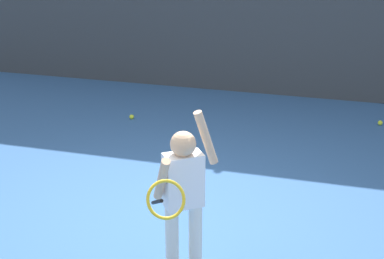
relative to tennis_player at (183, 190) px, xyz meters
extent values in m
plane|color=#335B93|center=(-0.40, 0.71, -0.73)|extent=(20.00, 20.00, 0.00)
cylinder|color=silver|center=(-0.09, -0.01, -0.44)|extent=(0.11, 0.11, 0.58)
cylinder|color=silver|center=(0.09, 0.05, -0.44)|extent=(0.11, 0.11, 0.58)
cube|color=white|center=(0.00, 0.02, 0.07)|extent=(0.34, 0.31, 0.44)
sphere|color=tan|center=(0.00, 0.02, 0.38)|extent=(0.20, 0.20, 0.20)
cylinder|color=tan|center=(0.14, 0.15, 0.39)|extent=(0.21, 0.18, 0.46)
cylinder|color=tan|center=(-0.12, -0.14, 0.14)|extent=(0.23, 0.27, 0.43)
cylinder|color=black|center=(-0.11, -0.28, 0.03)|extent=(0.16, 0.21, 0.15)
torus|color=yellow|center=(0.02, -0.46, 0.16)|extent=(0.33, 0.30, 0.26)
sphere|color=#CCE033|center=(1.65, 3.97, -0.69)|extent=(0.07, 0.07, 0.07)
sphere|color=#CCE033|center=(-1.75, 3.25, -0.69)|extent=(0.07, 0.07, 0.07)
camera|label=1|loc=(1.14, -3.73, 2.01)|focal=52.52mm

